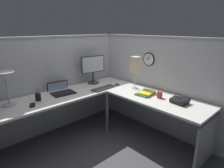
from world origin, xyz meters
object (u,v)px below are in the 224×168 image
(laptop, at_px, (61,91))
(office_phone, at_px, (180,101))
(desk_lamp_dome, at_px, (6,78))
(pen_cup, at_px, (38,97))
(desk_lamp_paper, at_px, (136,66))
(wall_clock, at_px, (149,59))
(monitor, at_px, (93,67))
(computer_mouse, at_px, (117,84))
(cell_phone, at_px, (32,105))
(book_stack, at_px, (146,93))
(keyboard, at_px, (104,88))
(coffee_mug, at_px, (160,95))

(laptop, xyz_separation_m, office_phone, (0.94, -1.51, 0.01))
(desk_lamp_dome, distance_m, office_phone, 2.27)
(pen_cup, distance_m, desk_lamp_paper, 1.54)
(wall_clock, bearing_deg, monitor, 125.19)
(monitor, height_order, computer_mouse, monitor)
(monitor, xyz_separation_m, cell_phone, (-1.22, -0.28, -0.29))
(monitor, relative_size, desk_lamp_paper, 0.94)
(computer_mouse, xyz_separation_m, book_stack, (-0.01, -0.63, 0.00))
(laptop, distance_m, desk_lamp_paper, 1.25)
(book_stack, bearing_deg, keyboard, 114.33)
(cell_phone, distance_m, book_stack, 1.61)
(cell_phone, bearing_deg, laptop, 48.09)
(computer_mouse, bearing_deg, office_phone, -88.06)
(keyboard, distance_m, cell_phone, 1.14)
(desk_lamp_dome, xyz_separation_m, pen_cup, (0.34, -0.10, -0.31))
(wall_clock, bearing_deg, pen_cup, 158.93)
(office_phone, bearing_deg, pen_cup, 134.06)
(book_stack, bearing_deg, cell_phone, 152.54)
(desk_lamp_paper, bearing_deg, desk_lamp_dome, 159.31)
(laptop, relative_size, keyboard, 0.96)
(computer_mouse, xyz_separation_m, desk_lamp_dome, (-1.65, 0.33, 0.35))
(monitor, relative_size, office_phone, 2.28)
(laptop, xyz_separation_m, keyboard, (0.60, -0.33, -0.01))
(coffee_mug, bearing_deg, computer_mouse, 90.84)
(monitor, height_order, pen_cup, monitor)
(desk_lamp_dome, xyz_separation_m, wall_clock, (1.99, -0.73, 0.11))
(laptop, height_order, desk_lamp_paper, desk_lamp_paper)
(keyboard, xyz_separation_m, pen_cup, (-1.01, 0.22, 0.04))
(keyboard, xyz_separation_m, computer_mouse, (0.30, -0.01, 0.01))
(monitor, relative_size, keyboard, 1.16)
(computer_mouse, relative_size, desk_lamp_paper, 0.20)
(computer_mouse, relative_size, cell_phone, 0.72)
(desk_lamp_dome, bearing_deg, cell_phone, -46.57)
(keyboard, relative_size, office_phone, 1.96)
(computer_mouse, xyz_separation_m, cell_phone, (-1.44, 0.11, -0.01))
(cell_phone, bearing_deg, desk_lamp_dome, 157.79)
(desk_lamp_dome, relative_size, office_phone, 2.03)
(cell_phone, height_order, book_stack, book_stack)
(pen_cup, relative_size, cell_phone, 1.25)
(laptop, xyz_separation_m, coffee_mug, (0.91, -1.21, 0.02))
(office_phone, distance_m, book_stack, 0.53)
(cell_phone, bearing_deg, keyboard, 19.40)
(desk_lamp_dome, bearing_deg, desk_lamp_paper, -20.69)
(monitor, height_order, laptop, monitor)
(pen_cup, xyz_separation_m, desk_lamp_paper, (1.40, -0.56, 0.33))
(computer_mouse, bearing_deg, coffee_mug, -89.16)
(desk_lamp_paper, distance_m, coffee_mug, 0.63)
(cell_phone, relative_size, coffee_mug, 1.50)
(keyboard, relative_size, cell_phone, 2.99)
(book_stack, bearing_deg, pen_cup, 146.39)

